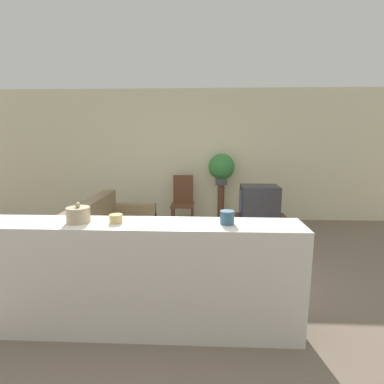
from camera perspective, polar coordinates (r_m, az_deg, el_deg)
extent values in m
plane|color=#756656|center=(3.39, -7.89, -20.66)|extent=(14.00, 14.00, 0.00)
cube|color=beige|center=(6.31, -2.59, 6.92)|extent=(9.00, 0.06, 2.70)
cube|color=#847051|center=(4.78, -14.03, -8.62)|extent=(0.93, 1.76, 0.41)
cube|color=#847051|center=(4.78, -18.46, -3.78)|extent=(0.20, 1.76, 0.40)
cube|color=#847051|center=(4.04, -17.33, -11.19)|extent=(0.93, 0.16, 0.57)
cube|color=#847051|center=(5.49, -11.72, -5.14)|extent=(0.93, 0.16, 0.57)
cube|color=brown|center=(5.24, 12.51, -6.77)|extent=(0.93, 0.50, 0.42)
cube|color=#333338|center=(5.13, 12.72, -1.72)|extent=(0.61, 0.48, 0.52)
cube|color=navy|center=(5.08, 9.31, -1.71)|extent=(0.02, 0.39, 0.41)
cube|color=brown|center=(5.83, -1.81, -2.51)|extent=(0.44, 0.44, 0.04)
cube|color=brown|center=(5.97, -1.68, 0.65)|extent=(0.40, 0.04, 0.54)
cylinder|color=brown|center=(5.72, -3.85, -5.13)|extent=(0.04, 0.04, 0.41)
cylinder|color=brown|center=(5.69, -0.03, -5.19)|extent=(0.04, 0.04, 0.41)
cylinder|color=brown|center=(6.08, -3.45, -4.16)|extent=(0.04, 0.04, 0.41)
cylinder|color=brown|center=(6.06, 0.14, -4.21)|extent=(0.04, 0.04, 0.41)
cylinder|color=brown|center=(6.09, 5.51, -2.29)|extent=(0.13, 0.13, 0.80)
cylinder|color=#4C4C51|center=(6.01, 5.59, 2.08)|extent=(0.23, 0.23, 0.14)
sphere|color=#38843D|center=(5.97, 5.64, 4.82)|extent=(0.52, 0.52, 0.52)
cube|color=silver|center=(2.83, -9.56, -15.72)|extent=(2.82, 0.44, 1.01)
cylinder|color=tan|center=(2.79, -20.83, -4.07)|extent=(0.20, 0.20, 0.13)
sphere|color=tan|center=(2.77, -20.95, -2.30)|extent=(0.04, 0.04, 0.04)
cylinder|color=tan|center=(2.68, -14.29, -4.91)|extent=(0.12, 0.12, 0.07)
cylinder|color=#335B75|center=(2.57, 6.72, -4.84)|extent=(0.12, 0.12, 0.12)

